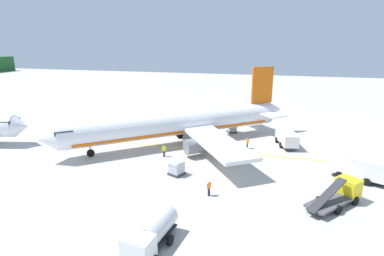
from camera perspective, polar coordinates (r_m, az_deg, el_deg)
The scene contains 13 objects.
ground at distance 57.62m, azimuth -30.21°, elevation -2.88°, with size 240.00×320.00×0.20m, color #B7B5AD.
airliner_foreground at distance 49.79m, azimuth -2.12°, elevation 0.85°, with size 30.40×33.79×11.90m.
service_truck_fuel at distance 51.34m, azimuth 17.11°, elevation -1.69°, with size 6.26×3.59×2.42m.
service_truck_baggage at distance 26.08m, azimuth -7.52°, elevation -18.95°, with size 6.21×2.90×2.40m.
service_truck_catering at distance 42.27m, azimuth 29.00°, elevation -6.55°, with size 4.70×6.94×2.82m.
service_truck_pushback at distance 35.79m, azimuth 25.81°, elevation -10.76°, with size 6.60×6.05×2.78m.
cargo_container_near at distance 56.98m, azimuth 7.40°, elevation 0.12°, with size 2.16×2.16×2.02m.
cargo_container_mid at distance 38.89m, azimuth -2.89°, elevation -7.44°, with size 2.24×2.24×1.88m.
crew_marshaller at distance 48.75m, azimuth 10.21°, elevation -2.58°, with size 0.57×0.41×1.79m.
crew_loader_left at distance 44.85m, azimuth -5.21°, elevation -4.06°, with size 0.47×0.50×1.74m.
crew_loader_right at distance 33.88m, azimuth 3.16°, elevation -10.86°, with size 0.56×0.42×1.73m.
crew_supervisor at distance 47.78m, azimuth 3.71°, elevation -2.77°, with size 0.34×0.61×1.75m.
apron_guide_line at distance 47.65m, azimuth 2.40°, elevation -4.11°, with size 0.30×60.00×0.01m, color yellow.
Camera 1 is at (-37.78, 7.66, 16.19)m, focal length 28.82 mm.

